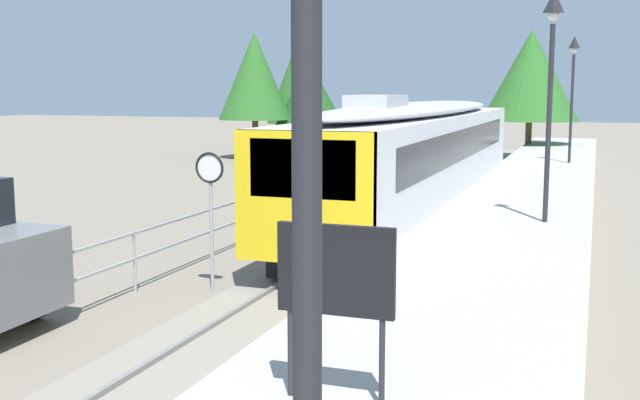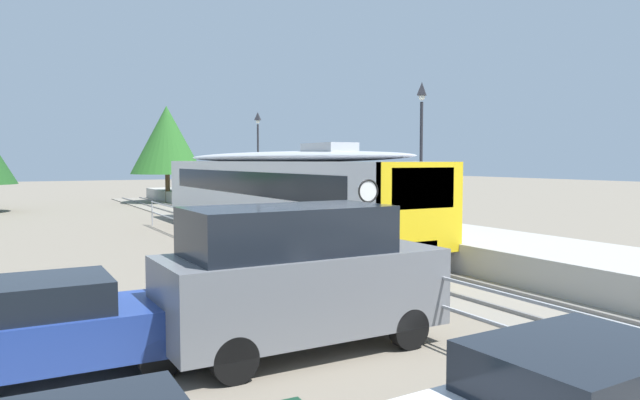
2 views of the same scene
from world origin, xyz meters
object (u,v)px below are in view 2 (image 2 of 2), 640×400
commuter_train (269,187)px  platform_lamp_mid_platform (421,125)px  speed_limit_sign (368,206)px  parked_van_grey (300,276)px  parked_hatchback_blue (54,327)px  platform_lamp_far_end (258,139)px

commuter_train → platform_lamp_mid_platform: (4.13, -4.96, 2.47)m
platform_lamp_mid_platform → speed_limit_sign: platform_lamp_mid_platform is taller
parked_van_grey → platform_lamp_mid_platform: bearing=42.6°
speed_limit_sign → parked_hatchback_blue: speed_limit_sign is taller
commuter_train → speed_limit_sign: size_ratio=7.39×
platform_lamp_far_end → speed_limit_sign: platform_lamp_far_end is taller
commuter_train → parked_van_grey: commuter_train is taller
commuter_train → platform_lamp_far_end: (4.13, 10.99, 2.47)m
commuter_train → platform_lamp_far_end: platform_lamp_far_end is taller
platform_lamp_mid_platform → parked_hatchback_blue: 16.47m
commuter_train → parked_van_grey: (-5.68, -14.00, -0.86)m
platform_lamp_mid_platform → platform_lamp_far_end: same height
platform_lamp_far_end → parked_van_grey: platform_lamp_far_end is taller
commuter_train → platform_lamp_mid_platform: bearing=-50.2°
platform_lamp_far_end → speed_limit_sign: bearing=-105.7°
speed_limit_sign → parked_hatchback_blue: (-7.62, -3.00, -1.33)m
speed_limit_sign → platform_lamp_far_end: bearing=74.3°
parked_hatchback_blue → parked_van_grey: bearing=-9.3°
platform_lamp_far_end → parked_hatchback_blue: (-13.63, -24.36, -3.83)m
commuter_train → parked_van_grey: bearing=-112.1°
speed_limit_sign → parked_van_grey: 5.31m
commuter_train → platform_lamp_mid_platform: platform_lamp_mid_platform is taller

